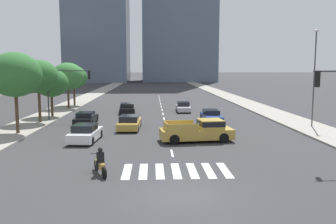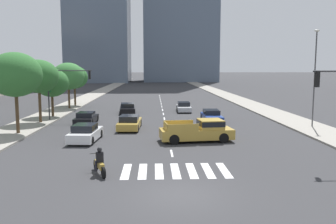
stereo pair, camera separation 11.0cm
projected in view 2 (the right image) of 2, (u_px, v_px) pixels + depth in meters
ground_plane at (180, 195)px, 15.76m from camera, size 800.00×800.00×0.00m
sidewalk_east at (266, 110)px, 46.03m from camera, size 4.00×260.00×0.15m
sidewalk_west at (58, 111)px, 44.94m from camera, size 4.00×260.00×0.15m
crosswalk_near at (175, 171)px, 19.39m from camera, size 5.85×2.97×0.01m
lane_divider_center at (163, 110)px, 47.14m from camera, size 0.14×50.00×0.01m
motorcycle_lead at (99, 164)px, 18.70m from camera, size 1.11×2.11×1.49m
pickup_truck at (200, 131)px, 27.10m from camera, size 5.74×2.64×1.67m
sedan_gold_0 at (130, 123)px, 32.51m from camera, size 2.07×4.87×1.29m
sedan_white_1 at (85, 133)px, 27.10m from camera, size 2.14×4.35×1.35m
sedan_black_2 at (86, 118)px, 35.61m from camera, size 1.90×4.28×1.20m
sedan_blue_3 at (212, 116)px, 36.63m from camera, size 1.79×4.58×1.28m
sedan_silver_4 at (184, 107)px, 45.46m from camera, size 1.82×4.48×1.23m
sedan_black_5 at (128, 108)px, 43.91m from camera, size 2.14×4.82×1.25m
traffic_signal_far at (65, 83)px, 37.05m from camera, size 4.90×0.28×5.57m
street_lamp_east at (315, 72)px, 32.59m from camera, size 0.50×0.24×8.94m
street_tree_nearest at (15, 75)px, 29.20m from camera, size 4.37×4.37×6.77m
street_tree_second at (39, 76)px, 35.17m from camera, size 3.93×3.93×6.29m
street_tree_third at (52, 83)px, 39.63m from camera, size 3.77×3.77×5.40m
street_tree_fourth at (68, 76)px, 47.42m from camera, size 4.28×4.28×6.15m
street_tree_fifth at (74, 77)px, 51.06m from camera, size 3.86×3.86×5.74m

